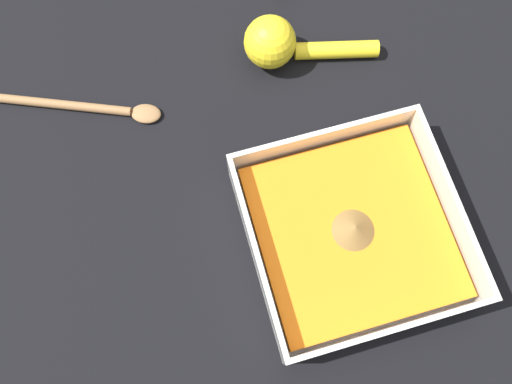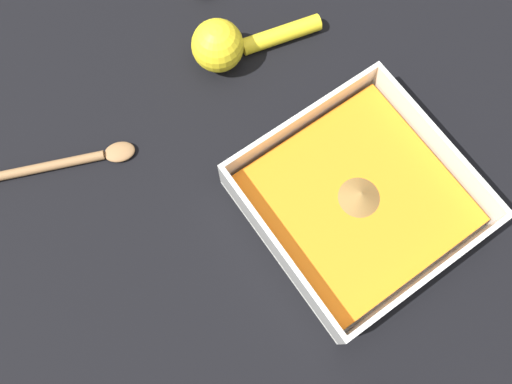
# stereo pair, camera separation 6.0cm
# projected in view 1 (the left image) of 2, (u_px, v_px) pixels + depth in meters

# --- Properties ---
(ground_plane) EXTENTS (4.00, 4.00, 0.00)m
(ground_plane) POSITION_uv_depth(u_px,v_px,m) (313.00, 238.00, 0.62)
(ground_plane) COLOR black
(square_dish) EXTENTS (0.24, 0.24, 0.06)m
(square_dish) POSITION_uv_depth(u_px,v_px,m) (351.00, 233.00, 0.60)
(square_dish) COLOR silver
(square_dish) RESTS_ON ground_plane
(lemon_squeezer) EXTENTS (0.08, 0.18, 0.07)m
(lemon_squeezer) POSITION_uv_depth(u_px,v_px,m) (280.00, 43.00, 0.66)
(lemon_squeezer) COLOR yellow
(lemon_squeezer) RESTS_ON ground_plane
(wooden_spoon) EXTENTS (0.10, 0.22, 0.01)m
(wooden_spoon) POSITION_uv_depth(u_px,v_px,m) (87.00, 107.00, 0.66)
(wooden_spoon) COLOR olive
(wooden_spoon) RESTS_ON ground_plane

